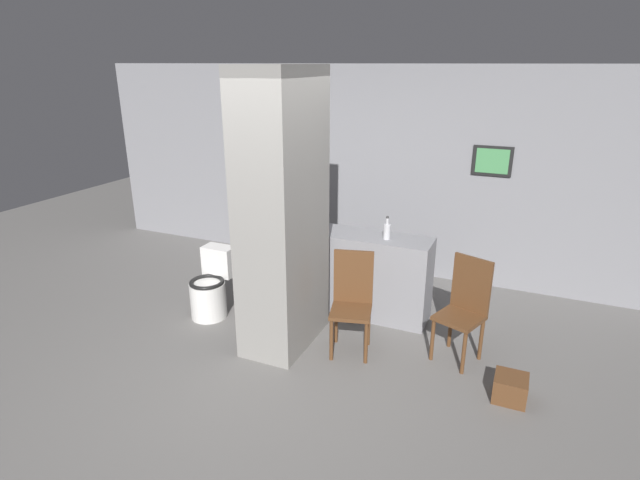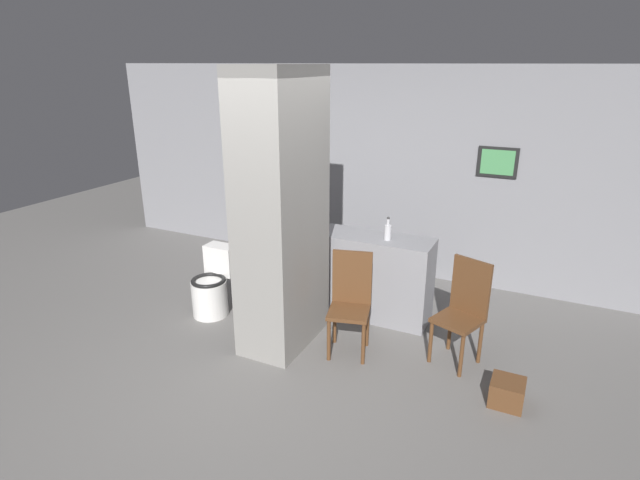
# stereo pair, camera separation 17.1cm
# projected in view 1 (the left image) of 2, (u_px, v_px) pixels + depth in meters

# --- Properties ---
(ground_plane) EXTENTS (14.00, 14.00, 0.00)m
(ground_plane) POSITION_uv_depth(u_px,v_px,m) (272.00, 366.00, 4.55)
(ground_plane) COLOR slate
(wall_back) EXTENTS (8.00, 0.09, 2.60)m
(wall_back) POSITION_uv_depth(u_px,v_px,m) (368.00, 171.00, 6.38)
(wall_back) COLOR gray
(wall_back) RESTS_ON ground_plane
(pillar_center) EXTENTS (0.57, 0.94, 2.60)m
(pillar_center) POSITION_uv_depth(u_px,v_px,m) (282.00, 214.00, 4.56)
(pillar_center) COLOR gray
(pillar_center) RESTS_ON ground_plane
(counter_shelf) EXTENTS (1.22, 0.44, 0.91)m
(counter_shelf) POSITION_uv_depth(u_px,v_px,m) (373.00, 276.00, 5.34)
(counter_shelf) COLOR gray
(counter_shelf) RESTS_ON ground_plane
(toilet) EXTENTS (0.38, 0.54, 0.72)m
(toilet) POSITION_uv_depth(u_px,v_px,m) (211.00, 288.00, 5.40)
(toilet) COLOR white
(toilet) RESTS_ON ground_plane
(chair_near_pillar) EXTENTS (0.45, 0.45, 0.97)m
(chair_near_pillar) POSITION_uv_depth(u_px,v_px,m) (352.00, 299.00, 4.67)
(chair_near_pillar) COLOR brown
(chair_near_pillar) RESTS_ON ground_plane
(chair_by_doorway) EXTENTS (0.48, 0.48, 0.97)m
(chair_by_doorway) POSITION_uv_depth(u_px,v_px,m) (464.00, 306.00, 4.53)
(chair_by_doorway) COLOR brown
(chair_by_doorway) RESTS_ON ground_plane
(bicycle) EXTENTS (1.63, 0.42, 0.67)m
(bicycle) POSITION_uv_depth(u_px,v_px,m) (284.00, 271.00, 5.80)
(bicycle) COLOR black
(bicycle) RESTS_ON ground_plane
(bottle_tall) EXTENTS (0.07, 0.07, 0.24)m
(bottle_tall) POSITION_uv_depth(u_px,v_px,m) (387.00, 231.00, 5.08)
(bottle_tall) COLOR silver
(bottle_tall) RESTS_ON counter_shelf
(floor_crate) EXTENTS (0.26, 0.26, 0.21)m
(floor_crate) POSITION_uv_depth(u_px,v_px,m) (510.00, 388.00, 4.07)
(floor_crate) COLOR brown
(floor_crate) RESTS_ON ground_plane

